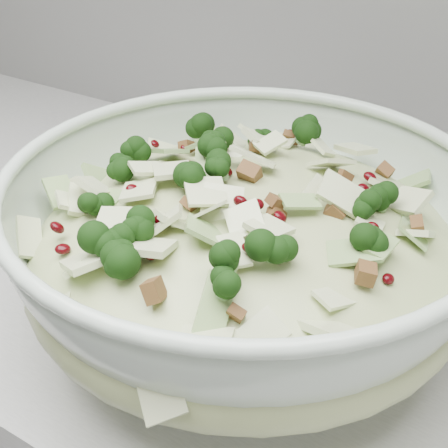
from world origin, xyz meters
name	(u,v)px	position (x,y,z in m)	size (l,w,h in m)	color
counter	(36,389)	(0.00, 1.70, 0.45)	(3.60, 0.60, 0.90)	beige
mixing_bowl	(246,252)	(0.48, 1.60, 0.98)	(0.46, 0.46, 0.16)	beige
salad	(246,227)	(0.48, 1.60, 1.01)	(0.39, 0.39, 0.16)	#BFCF8E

